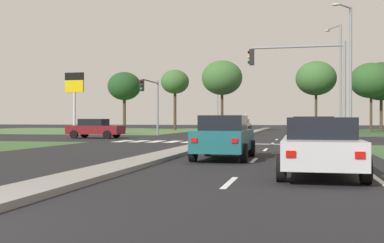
% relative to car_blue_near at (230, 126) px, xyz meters
% --- Properties ---
extents(ground_plane, '(200.00, 200.00, 0.00)m').
position_rel_car_blue_near_xyz_m(ground_plane, '(2.17, -15.45, -0.82)').
color(ground_plane, black).
extents(grass_verge_far_left, '(35.00, 35.00, 0.01)m').
position_rel_car_blue_near_xyz_m(grass_verge_far_left, '(-23.33, 9.05, -0.81)').
color(grass_verge_far_left, '#476B38').
rests_on(grass_verge_far_left, ground).
extents(median_island_near, '(1.20, 22.00, 0.14)m').
position_rel_car_blue_near_xyz_m(median_island_near, '(2.17, -34.45, -0.75)').
color(median_island_near, gray).
rests_on(median_island_near, ground).
extents(median_island_far, '(1.20, 36.00, 0.14)m').
position_rel_car_blue_near_xyz_m(median_island_far, '(2.17, 9.55, -0.75)').
color(median_island_far, gray).
rests_on(median_island_far, ground).
extents(lane_dash_near, '(0.14, 2.00, 0.01)m').
position_rel_car_blue_near_xyz_m(lane_dash_near, '(5.67, -39.72, -0.81)').
color(lane_dash_near, silver).
rests_on(lane_dash_near, ground).
extents(lane_dash_second, '(0.14, 2.00, 0.01)m').
position_rel_car_blue_near_xyz_m(lane_dash_second, '(5.67, -33.72, -0.81)').
color(lane_dash_second, silver).
rests_on(lane_dash_second, ground).
extents(lane_dash_third, '(0.14, 2.00, 0.01)m').
position_rel_car_blue_near_xyz_m(lane_dash_third, '(5.67, -27.72, -0.81)').
color(lane_dash_third, silver).
rests_on(lane_dash_third, ground).
extents(lane_dash_fourth, '(0.14, 2.00, 0.01)m').
position_rel_car_blue_near_xyz_m(lane_dash_fourth, '(5.67, -21.72, -0.81)').
color(lane_dash_fourth, silver).
rests_on(lane_dash_fourth, ground).
extents(lane_dash_fifth, '(0.14, 2.00, 0.01)m').
position_rel_car_blue_near_xyz_m(lane_dash_fifth, '(5.67, -15.72, -0.81)').
color(lane_dash_fifth, silver).
rests_on(lane_dash_fifth, ground).
extents(edge_line_right, '(0.14, 24.00, 0.01)m').
position_rel_car_blue_near_xyz_m(edge_line_right, '(9.02, -33.45, -0.81)').
color(edge_line_right, silver).
rests_on(edge_line_right, ground).
extents(stop_bar_near, '(6.40, 0.50, 0.01)m').
position_rel_car_blue_near_xyz_m(stop_bar_near, '(5.97, -22.45, -0.81)').
color(stop_bar_near, silver).
rests_on(stop_bar_near, ground).
extents(crosswalk_bar_near, '(0.70, 2.80, 0.01)m').
position_rel_car_blue_near_xyz_m(crosswalk_bar_near, '(-4.23, -20.65, -0.81)').
color(crosswalk_bar_near, silver).
rests_on(crosswalk_bar_near, ground).
extents(crosswalk_bar_second, '(0.70, 2.80, 0.01)m').
position_rel_car_blue_near_xyz_m(crosswalk_bar_second, '(-3.08, -20.65, -0.81)').
color(crosswalk_bar_second, silver).
rests_on(crosswalk_bar_second, ground).
extents(crosswalk_bar_third, '(0.70, 2.80, 0.01)m').
position_rel_car_blue_near_xyz_m(crosswalk_bar_third, '(-1.93, -20.65, -0.81)').
color(crosswalk_bar_third, silver).
rests_on(crosswalk_bar_third, ground).
extents(crosswalk_bar_fourth, '(0.70, 2.80, 0.01)m').
position_rel_car_blue_near_xyz_m(crosswalk_bar_fourth, '(-0.78, -20.65, -0.81)').
color(crosswalk_bar_fourth, silver).
rests_on(crosswalk_bar_fourth, ground).
extents(crosswalk_bar_fifth, '(0.70, 2.80, 0.01)m').
position_rel_car_blue_near_xyz_m(crosswalk_bar_fifth, '(0.37, -20.65, -0.81)').
color(crosswalk_bar_fifth, silver).
rests_on(crosswalk_bar_fifth, ground).
extents(car_blue_near, '(2.06, 4.55, 1.60)m').
position_rel_car_blue_near_xyz_m(car_blue_near, '(0.00, 0.00, 0.00)').
color(car_blue_near, navy).
rests_on(car_blue_near, ground).
extents(car_maroon_second, '(4.28, 2.05, 1.50)m').
position_rel_car_blue_near_xyz_m(car_maroon_second, '(-8.22, -16.31, -0.05)').
color(car_maroon_second, maroon).
rests_on(car_maroon_second, ground).
extents(car_teal_third, '(1.94, 4.23, 1.58)m').
position_rel_car_blue_near_xyz_m(car_teal_third, '(4.57, -33.41, -0.02)').
color(car_teal_third, '#19565B').
rests_on(car_teal_third, ground).
extents(car_beige_fifth, '(1.95, 4.34, 1.53)m').
position_rel_car_blue_near_xyz_m(car_beige_fifth, '(-0.01, 12.61, -0.04)').
color(car_beige_fifth, '#BCAD8E').
rests_on(car_beige_fifth, ground).
extents(car_silver_sixth, '(2.04, 4.55, 1.47)m').
position_rel_car_blue_near_xyz_m(car_silver_sixth, '(7.71, -37.89, -0.06)').
color(car_silver_sixth, '#B7B7BC').
rests_on(car_silver_sixth, ground).
extents(car_red_seventh, '(1.96, 4.31, 1.55)m').
position_rel_car_blue_near_xyz_m(car_red_seventh, '(7.76, -30.50, -0.03)').
color(car_red_seventh, '#A31919').
rests_on(car_red_seventh, ground).
extents(traffic_signal_far_left, '(0.32, 4.78, 5.06)m').
position_rel_car_blue_near_xyz_m(traffic_signal_far_left, '(-5.43, -10.67, 2.70)').
color(traffic_signal_far_left, gray).
rests_on(traffic_signal_far_left, ground).
extents(traffic_signal_near_right, '(5.64, 0.32, 5.95)m').
position_rel_car_blue_near_xyz_m(traffic_signal_near_right, '(7.75, -22.05, 3.33)').
color(traffic_signal_near_right, gray).
rests_on(traffic_signal_near_right, ground).
extents(street_lamp_second, '(1.56, 2.07, 9.74)m').
position_rel_car_blue_near_xyz_m(street_lamp_second, '(10.84, -14.13, 4.62)').
color(street_lamp_second, gray).
rests_on(street_lamp_second, ground).
extents(street_lamp_third, '(1.42, 2.09, 10.18)m').
position_rel_car_blue_near_xyz_m(street_lamp_third, '(10.86, -5.26, 4.84)').
color(street_lamp_third, gray).
rests_on(street_lamp_third, ground).
extents(street_lamp_fourth, '(2.42, 1.20, 8.51)m').
position_rel_car_blue_near_xyz_m(street_lamp_fourth, '(-6.39, 31.31, 4.00)').
color(street_lamp_fourth, gray).
rests_on(street_lamp_fourth, ground).
extents(pedestrian_at_median, '(0.34, 0.34, 1.88)m').
position_rel_car_blue_near_xyz_m(pedestrian_at_median, '(2.24, -4.64, 0.47)').
color(pedestrian_at_median, '#4C4C4C').
rests_on(pedestrian_at_median, median_island_far).
extents(fuel_price_totem, '(1.80, 0.24, 5.78)m').
position_rel_car_blue_near_xyz_m(fuel_price_totem, '(-12.89, -10.54, 3.40)').
color(fuel_price_totem, silver).
rests_on(fuel_price_totem, ground).
extents(treeline_near, '(4.87, 4.87, 8.48)m').
position_rel_car_blue_near_xyz_m(treeline_near, '(-17.75, 14.84, 5.55)').
color(treeline_near, '#423323').
rests_on(treeline_near, ground).
extents(treeline_second, '(4.05, 4.05, 8.64)m').
position_rel_car_blue_near_xyz_m(treeline_second, '(-10.05, 14.85, 6.03)').
color(treeline_second, '#423323').
rests_on(treeline_second, ground).
extents(treeline_third, '(5.21, 5.21, 9.07)m').
position_rel_car_blue_near_xyz_m(treeline_third, '(-2.34, 9.33, 6.01)').
color(treeline_third, '#423323').
rests_on(treeline_third, ground).
extents(treeline_fourth, '(5.31, 5.31, 9.20)m').
position_rel_car_blue_near_xyz_m(treeline_fourth, '(9.50, 13.84, 6.10)').
color(treeline_fourth, '#423323').
rests_on(treeline_fourth, ground).
extents(treeline_fifth, '(5.52, 5.52, 8.51)m').
position_rel_car_blue_near_xyz_m(treeline_fifth, '(17.14, 11.03, 5.33)').
color(treeline_fifth, '#423323').
rests_on(treeline_fifth, ground).
extents(treeline_sixth, '(5.03, 5.03, 8.34)m').
position_rel_car_blue_near_xyz_m(treeline_sixth, '(15.79, 9.81, 5.36)').
color(treeline_sixth, '#423323').
rests_on(treeline_sixth, ground).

